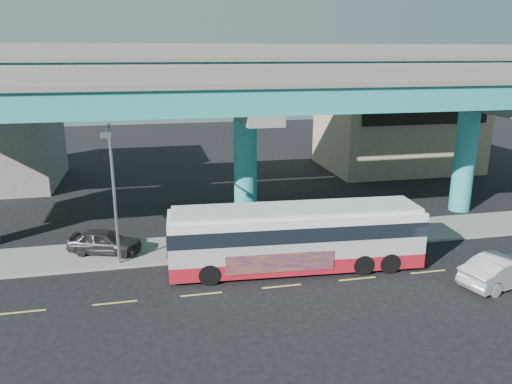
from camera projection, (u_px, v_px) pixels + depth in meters
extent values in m
plane|color=black|center=(280.00, 284.00, 24.99)|extent=(120.00, 120.00, 0.00)
cube|color=gray|center=(257.00, 243.00, 30.15)|extent=(70.00, 4.00, 0.15)
cube|color=#D8C64C|center=(22.00, 312.00, 22.26)|extent=(2.00, 0.12, 0.01)
cube|color=#D8C64C|center=(115.00, 303.00, 23.08)|extent=(2.00, 0.12, 0.01)
cube|color=#D8C64C|center=(201.00, 294.00, 23.89)|extent=(2.00, 0.12, 0.01)
cube|color=#D8C64C|center=(282.00, 286.00, 24.71)|extent=(2.00, 0.12, 0.01)
cube|color=#D8C64C|center=(357.00, 279.00, 25.52)|extent=(2.00, 0.12, 0.01)
cube|color=#D8C64C|center=(428.00, 272.00, 26.34)|extent=(2.00, 0.12, 0.01)
cube|color=#D8C64C|center=(494.00, 265.00, 27.15)|extent=(2.00, 0.12, 0.01)
cylinder|color=teal|center=(245.00, 171.00, 32.45)|extent=(1.50, 1.50, 7.40)
cube|color=gray|center=(245.00, 110.00, 31.37)|extent=(2.00, 12.00, 0.60)
cube|color=gray|center=(235.00, 91.00, 34.42)|extent=(1.80, 5.00, 1.20)
cylinder|color=teal|center=(464.00, 160.00, 35.72)|extent=(1.50, 1.50, 7.40)
cube|color=gray|center=(471.00, 104.00, 34.63)|extent=(2.00, 12.00, 0.60)
cube|color=gray|center=(444.00, 88.00, 37.68)|extent=(1.80, 5.00, 1.20)
cube|color=teal|center=(257.00, 98.00, 27.81)|extent=(52.00, 5.00, 1.40)
cube|color=gray|center=(257.00, 83.00, 27.58)|extent=(52.00, 5.40, 0.30)
cube|color=gray|center=(268.00, 75.00, 25.07)|extent=(52.00, 0.25, 0.80)
cube|color=gray|center=(248.00, 71.00, 29.78)|extent=(52.00, 0.25, 0.80)
cube|color=teal|center=(235.00, 72.00, 34.07)|extent=(52.00, 5.00, 1.40)
cube|color=gray|center=(235.00, 59.00, 33.83)|extent=(52.00, 5.40, 0.30)
cube|color=gray|center=(242.00, 50.00, 31.33)|extent=(52.00, 0.25, 0.80)
cube|color=gray|center=(229.00, 50.00, 36.04)|extent=(52.00, 0.25, 0.80)
cube|color=tan|center=(397.00, 133.00, 49.35)|extent=(14.00, 10.00, 7.00)
cube|color=black|center=(426.00, 118.00, 43.98)|extent=(12.00, 0.25, 1.20)
cube|color=#A31320|center=(295.00, 258.00, 26.60)|extent=(13.43, 3.67, 0.77)
cube|color=silver|center=(296.00, 236.00, 26.27)|extent=(13.43, 3.67, 1.66)
cube|color=black|center=(296.00, 227.00, 26.12)|extent=(13.49, 3.72, 0.77)
cube|color=silver|center=(296.00, 216.00, 25.95)|extent=(13.43, 3.67, 0.44)
cube|color=silver|center=(296.00, 210.00, 25.86)|extent=(13.02, 3.39, 0.22)
cube|color=black|center=(415.00, 223.00, 27.12)|extent=(0.22, 2.57, 1.33)
cube|color=black|center=(168.00, 236.00, 25.21)|extent=(0.22, 2.57, 1.33)
cube|color=navy|center=(280.00, 263.00, 24.96)|extent=(5.52, 0.40, 1.00)
cylinder|color=black|center=(210.00, 275.00, 24.74)|extent=(1.13, 0.40, 1.11)
cylinder|color=black|center=(207.00, 255.00, 27.16)|extent=(1.13, 0.40, 1.11)
cylinder|color=black|center=(363.00, 265.00, 25.88)|extent=(1.13, 0.40, 1.11)
cylinder|color=black|center=(347.00, 246.00, 28.30)|extent=(1.13, 0.40, 1.11)
cylinder|color=black|center=(390.00, 263.00, 26.08)|extent=(1.13, 0.40, 1.11)
cylinder|color=black|center=(372.00, 245.00, 28.51)|extent=(1.13, 0.40, 1.11)
imported|color=#A5A5AA|center=(504.00, 270.00, 24.68)|extent=(4.09, 5.64, 1.58)
imported|color=#2A2A2E|center=(105.00, 241.00, 28.27)|extent=(4.13, 5.08, 1.39)
cylinder|color=gray|center=(114.00, 196.00, 26.06)|extent=(0.16, 0.16, 7.57)
cylinder|color=gray|center=(108.00, 131.00, 24.13)|extent=(0.12, 2.05, 0.12)
cube|color=gray|center=(106.00, 135.00, 23.18)|extent=(0.50, 0.70, 0.18)
cylinder|color=gray|center=(350.00, 227.00, 29.74)|extent=(0.06, 0.06, 1.95)
cylinder|color=#B20A0A|center=(351.00, 212.00, 29.46)|extent=(0.68, 0.05, 0.68)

